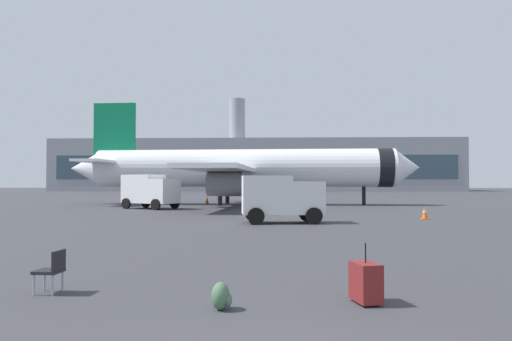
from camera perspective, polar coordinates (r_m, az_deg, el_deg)
name	(u,v)px	position (r m, az deg, el deg)	size (l,w,h in m)	color
airplane_at_gate	(241,168)	(48.28, -1.79, 0.25)	(35.73, 32.20, 10.50)	white
service_truck	(150,190)	(41.34, -12.57, -2.27)	(5.26, 4.28, 2.90)	white
cargo_van	(281,197)	(26.20, 3.03, -3.13)	(4.60, 2.77, 2.60)	white
safety_cone_near	(207,200)	(50.09, -5.88, -3.55)	(0.44, 0.44, 0.78)	#F2590C
safety_cone_mid	(425,213)	(30.76, 19.53, -4.80)	(0.44, 0.44, 0.77)	#F2590C
rolling_suitcase	(366,282)	(9.17, 12.99, -12.87)	(0.55, 0.72, 1.10)	maroon
traveller_backpack	(221,296)	(8.58, -4.16, -14.79)	(0.36, 0.40, 0.48)	#476B4C
gate_chair	(52,269)	(10.51, -23.19, -10.73)	(0.51, 0.51, 0.86)	black
terminal_building	(255,166)	(134.25, -0.07, 0.60)	(109.85, 21.53, 25.95)	gray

